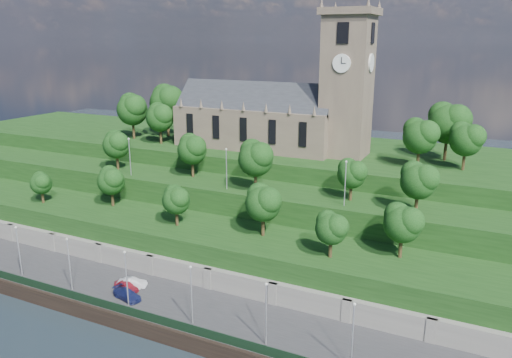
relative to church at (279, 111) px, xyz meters
The scene contains 17 objects.
ground 51.21m from the church, 90.98° to the right, with size 320.00×320.00×0.00m, color #1B242B.
promenade 45.42m from the church, 91.13° to the right, with size 160.00×12.00×2.00m, color #2D2D30.
quay_wall 50.78m from the church, 90.98° to the right, with size 160.00×0.50×2.20m, color black.
fence 49.57m from the church, 91.00° to the right, with size 160.00×0.10×1.20m, color black.
retaining_wall 39.48m from the church, 91.33° to the right, with size 160.00×2.10×5.00m.
embankment_lower 33.57m from the church, 91.61° to the right, with size 160.00×12.00×8.00m, color #153712.
embankment_upper 23.71m from the church, 92.66° to the right, with size 160.00×10.00×12.00m, color #153712.
hilltop 15.57m from the church, 101.11° to the left, with size 160.00×32.00×15.00m, color #153712.
church is the anchor object (origin of this frame).
trees_lower 29.46m from the church, 82.02° to the right, with size 66.10×8.61×7.86m.
trees_upper 18.76m from the church, 83.49° to the right, with size 60.49×8.47×8.49m.
trees_hilltop 4.00m from the church, behind, with size 73.50×16.32×11.50m.
lamp_posts_promenade 46.42m from the church, 93.67° to the right, with size 60.36×0.36×7.83m.
lamp_posts_upper 21.02m from the church, 92.26° to the right, with size 40.36×0.36×6.93m.
car_left 45.32m from the church, 98.07° to the right, with size 1.61×4.00×1.36m, color maroon.
car_middle 44.32m from the church, 98.17° to the right, with size 1.42×4.08×1.34m, color silver.
car_right 46.78m from the church, 95.57° to the right, with size 1.86×4.57×1.32m, color #171E51.
Camera 1 is at (38.84, -43.26, 35.91)m, focal length 35.00 mm.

